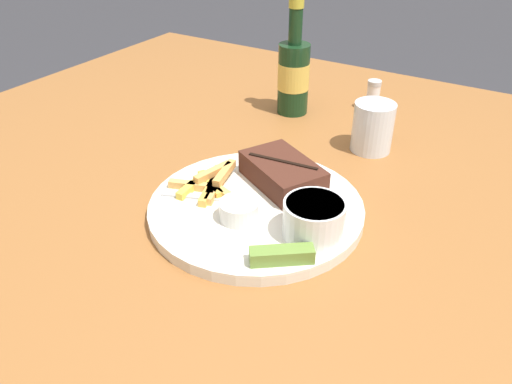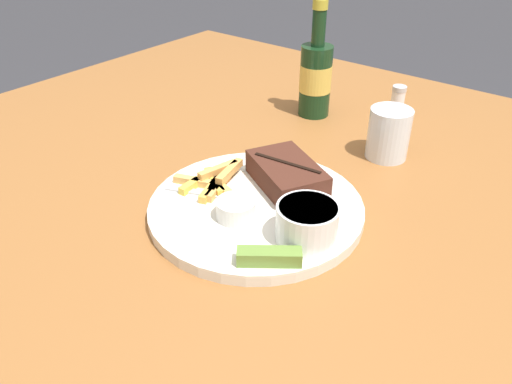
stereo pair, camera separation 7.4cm
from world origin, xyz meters
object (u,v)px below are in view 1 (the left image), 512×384
Objects in this scene: fork_utensil at (200,197)px; drinking_glass at (373,127)px; dinner_plate at (256,208)px; steak_portion at (282,172)px; dipping_sauce_cup at (240,210)px; pickle_spear at (282,255)px; salt_shaker at (373,95)px; beer_bottle at (294,74)px; coleslaw_cup at (314,217)px.

drinking_glass is at bearing 42.69° from fork_utensil.
dinner_plate is 2.03× the size of steak_portion.
dipping_sauce_cup is 0.72× the size of pickle_spear.
drinking_glass reaches higher than pickle_spear.
salt_shaker is at bearing 58.36° from fork_utensil.
salt_shaker is (0.09, 0.50, 0.01)m from fork_utensil.
coleslaw_cup is at bearing -58.53° from beer_bottle.
dinner_plate is 0.05m from dipping_sauce_cup.
steak_portion reaches higher than fork_utensil.
dinner_plate is at bearing 0.00° from fork_utensil.
dipping_sauce_cup reaches higher than fork_utensil.
coleslaw_cup is 0.19m from fork_utensil.
steak_portion is at bearing 136.49° from coleslaw_cup.
dinner_plate is 5.70× the size of dipping_sauce_cup.
dipping_sauce_cup is (-0.00, -0.12, -0.00)m from steak_portion.
coleslaw_cup is 0.51m from salt_shaker.
pickle_spear is (0.10, -0.10, 0.02)m from dinner_plate.
coleslaw_cup is 0.46m from beer_bottle.
drinking_glass is (0.07, 0.22, 0.01)m from steak_portion.
beer_bottle is (-0.05, 0.40, 0.06)m from fork_utensil.
steak_portion is 2.02× the size of pickle_spear.
pickle_spear is at bearing -63.54° from beer_bottle.
beer_bottle is 0.22m from drinking_glass.
pickle_spear is at bearing -81.10° from salt_shaker.
pickle_spear reaches higher than fork_utensil.
drinking_glass is at bearing 72.45° from steak_portion.
dipping_sauce_cup is at bearing -102.27° from drinking_glass.
steak_portion reaches higher than pickle_spear.
dipping_sauce_cup is at bearing -90.85° from salt_shaker.
fork_utensil is (-0.08, -0.03, 0.01)m from dinner_plate.
coleslaw_cup reaches higher than dinner_plate.
coleslaw_cup reaches higher than dipping_sauce_cup.
drinking_glass is at bearing 77.73° from dipping_sauce_cup.
pickle_spear is 0.34× the size of beer_bottle.
steak_portion is at bearing -64.91° from beer_bottle.
coleslaw_cup is at bearing -78.80° from salt_shaker.
dipping_sauce_cup is 0.11m from pickle_spear.
coleslaw_cup reaches higher than steak_portion.
coleslaw_cup is (0.10, -0.10, 0.01)m from steak_portion.
beer_bottle reaches higher than steak_portion.
coleslaw_cup is (0.11, -0.02, 0.04)m from dinner_plate.
drinking_glass is at bearing 75.65° from dinner_plate.
beer_bottle is (-0.24, 0.39, 0.04)m from coleslaw_cup.
coleslaw_cup is 0.07m from pickle_spear.
steak_portion is 0.68× the size of beer_bottle.
steak_portion is at bearing 85.83° from dinner_plate.
dinner_plate is 0.14m from pickle_spear.
steak_portion is 2.80× the size of dipping_sauce_cup.
fork_utensil is 0.36m from drinking_glass.
beer_bottle is at bearing 75.97° from fork_utensil.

